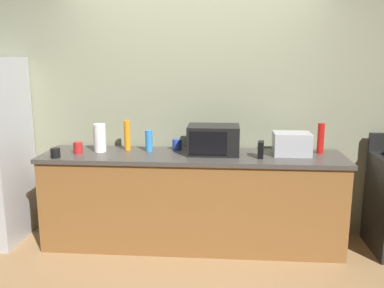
# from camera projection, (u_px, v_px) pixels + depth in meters

# --- Properties ---
(ground_plane) EXTENTS (8.00, 8.00, 0.00)m
(ground_plane) POSITION_uv_depth(u_px,v_px,m) (188.00, 263.00, 3.67)
(ground_plane) COLOR #A87F51
(back_wall) EXTENTS (6.40, 0.10, 2.70)m
(back_wall) POSITION_uv_depth(u_px,v_px,m) (195.00, 102.00, 4.19)
(back_wall) COLOR gray
(back_wall) RESTS_ON ground_plane
(counter_run) EXTENTS (2.84, 0.64, 0.90)m
(counter_run) POSITION_uv_depth(u_px,v_px,m) (192.00, 200.00, 3.97)
(counter_run) COLOR brown
(counter_run) RESTS_ON ground_plane
(microwave) EXTENTS (0.48, 0.35, 0.27)m
(microwave) POSITION_uv_depth(u_px,v_px,m) (213.00, 140.00, 3.88)
(microwave) COLOR black
(microwave) RESTS_ON counter_run
(toaster_oven) EXTENTS (0.34, 0.26, 0.21)m
(toaster_oven) POSITION_uv_depth(u_px,v_px,m) (292.00, 144.00, 3.84)
(toaster_oven) COLOR #B7BABF
(toaster_oven) RESTS_ON counter_run
(paper_towel_roll) EXTENTS (0.12, 0.12, 0.27)m
(paper_towel_roll) POSITION_uv_depth(u_px,v_px,m) (100.00, 138.00, 3.97)
(paper_towel_roll) COLOR white
(paper_towel_roll) RESTS_ON counter_run
(cordless_phone) EXTENTS (0.06, 0.12, 0.15)m
(cordless_phone) POSITION_uv_depth(u_px,v_px,m) (261.00, 150.00, 3.74)
(cordless_phone) COLOR black
(cordless_phone) RESTS_ON counter_run
(bottle_dish_soap) EXTENTS (0.06, 0.06, 0.30)m
(bottle_dish_soap) POSITION_uv_depth(u_px,v_px,m) (127.00, 135.00, 4.03)
(bottle_dish_soap) COLOR orange
(bottle_dish_soap) RESTS_ON counter_run
(bottle_spray_cleaner) EXTENTS (0.07, 0.07, 0.21)m
(bottle_spray_cleaner) POSITION_uv_depth(u_px,v_px,m) (149.00, 141.00, 3.99)
(bottle_spray_cleaner) COLOR #338CE5
(bottle_spray_cleaner) RESTS_ON counter_run
(bottle_hot_sauce) EXTENTS (0.06, 0.06, 0.29)m
(bottle_hot_sauce) POSITION_uv_depth(u_px,v_px,m) (321.00, 138.00, 3.89)
(bottle_hot_sauce) COLOR red
(bottle_hot_sauce) RESTS_ON counter_run
(mug_red) EXTENTS (0.08, 0.08, 0.11)m
(mug_red) POSITION_uv_depth(u_px,v_px,m) (78.00, 148.00, 3.92)
(mug_red) COLOR red
(mug_red) RESTS_ON counter_run
(mug_blue) EXTENTS (0.09, 0.09, 0.10)m
(mug_blue) POSITION_uv_depth(u_px,v_px,m) (177.00, 144.00, 4.07)
(mug_blue) COLOR #2D4CB2
(mug_blue) RESTS_ON counter_run
(mug_black) EXTENTS (0.09, 0.09, 0.09)m
(mug_black) POSITION_uv_depth(u_px,v_px,m) (55.00, 153.00, 3.74)
(mug_black) COLOR black
(mug_black) RESTS_ON counter_run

